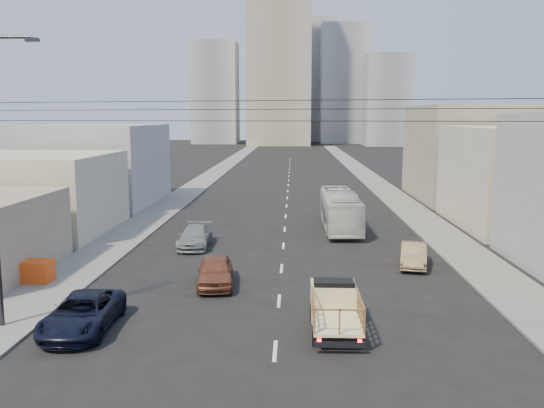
# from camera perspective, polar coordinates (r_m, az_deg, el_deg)

# --- Properties ---
(ground) EXTENTS (420.00, 420.00, 0.00)m
(ground) POSITION_cam_1_polar(r_m,az_deg,el_deg) (20.56, 0.12, -16.52)
(ground) COLOR black
(ground) RESTS_ON ground
(sidewalk_left) EXTENTS (3.50, 180.00, 0.12)m
(sidewalk_left) POSITION_cam_1_polar(r_m,az_deg,el_deg) (89.90, -5.83, 2.97)
(sidewalk_left) COLOR slate
(sidewalk_left) RESTS_ON ground
(sidewalk_right) EXTENTS (3.50, 180.00, 0.12)m
(sidewalk_right) POSITION_cam_1_polar(r_m,az_deg,el_deg) (89.73, 9.23, 2.89)
(sidewalk_right) COLOR slate
(sidewalk_right) RESTS_ON ground
(lane_dashes) EXTENTS (0.15, 104.00, 0.01)m
(lane_dashes) POSITION_cam_1_polar(r_m,az_deg,el_deg) (72.15, 1.59, 1.60)
(lane_dashes) COLOR silver
(lane_dashes) RESTS_ON ground
(flatbed_pickup) EXTENTS (1.95, 4.41, 1.90)m
(flatbed_pickup) POSITION_cam_1_polar(r_m,az_deg,el_deg) (24.09, 6.26, -9.94)
(flatbed_pickup) COLOR beige
(flatbed_pickup) RESTS_ON ground
(navy_pickup) EXTENTS (2.56, 5.36, 1.47)m
(navy_pickup) POSITION_cam_1_polar(r_m,az_deg,el_deg) (25.35, -18.26, -10.24)
(navy_pickup) COLOR black
(navy_pickup) RESTS_ON ground
(city_bus) EXTENTS (2.65, 10.91, 3.03)m
(city_bus) POSITION_cam_1_polar(r_m,az_deg,el_deg) (45.63, 6.77, -0.59)
(city_bus) COLOR silver
(city_bus) RESTS_ON ground
(sedan_brown) EXTENTS (2.30, 4.72, 1.55)m
(sedan_brown) POSITION_cam_1_polar(r_m,az_deg,el_deg) (30.40, -5.62, -6.64)
(sedan_brown) COLOR brown
(sedan_brown) RESTS_ON ground
(sedan_tan) EXTENTS (2.26, 4.37, 1.37)m
(sedan_tan) POSITION_cam_1_polar(r_m,az_deg,el_deg) (35.11, 13.85, -4.93)
(sedan_tan) COLOR #8D7253
(sedan_tan) RESTS_ON ground
(sedan_grey) EXTENTS (2.10, 4.94, 1.42)m
(sedan_grey) POSITION_cam_1_polar(r_m,az_deg,el_deg) (39.47, -7.64, -3.23)
(sedan_grey) COLOR gray
(sedan_grey) RESTS_ON ground
(overhead_wires) EXTENTS (23.01, 5.02, 0.72)m
(overhead_wires) POSITION_cam_1_polar(r_m,az_deg,el_deg) (20.13, 0.28, 9.27)
(overhead_wires) COLOR black
(overhead_wires) RESTS_ON ground
(crate_stack) EXTENTS (1.80, 1.20, 1.14)m
(crate_stack) POSITION_cam_1_polar(r_m,az_deg,el_deg) (33.08, -22.46, -6.15)
(crate_stack) COLOR #E54C15
(crate_stack) RESTS_ON sidewalk_left
(bldg_right_mid) EXTENTS (11.00, 14.00, 8.00)m
(bldg_right_mid) POSITION_cam_1_polar(r_m,az_deg,el_deg) (50.50, 24.05, 2.44)
(bldg_right_mid) COLOR #B9B195
(bldg_right_mid) RESTS_ON ground
(bldg_right_far) EXTENTS (12.00, 16.00, 10.00)m
(bldg_right_far) POSITION_cam_1_polar(r_m,az_deg,el_deg) (65.64, 19.33, 4.82)
(bldg_right_far) COLOR gray
(bldg_right_far) RESTS_ON ground
(bldg_left_mid) EXTENTS (11.00, 12.00, 6.00)m
(bldg_left_mid) POSITION_cam_1_polar(r_m,az_deg,el_deg) (47.27, -22.46, 0.95)
(bldg_left_mid) COLOR #B9B195
(bldg_left_mid) RESTS_ON ground
(bldg_left_far) EXTENTS (12.00, 16.00, 8.00)m
(bldg_left_far) POSITION_cam_1_polar(r_m,az_deg,el_deg) (61.22, -17.14, 3.75)
(bldg_left_far) COLOR #969598
(bldg_left_far) RESTS_ON ground
(high_rise_tower) EXTENTS (20.00, 20.00, 60.00)m
(high_rise_tower) POSITION_cam_1_polar(r_m,az_deg,el_deg) (189.87, 0.73, 14.97)
(high_rise_tower) COLOR tan
(high_rise_tower) RESTS_ON ground
(midrise_ne) EXTENTS (16.00, 16.00, 40.00)m
(midrise_ne) POSITION_cam_1_polar(r_m,az_deg,el_deg) (204.67, 7.12, 11.63)
(midrise_ne) COLOR gray
(midrise_ne) RESTS_ON ground
(midrise_nw) EXTENTS (15.00, 15.00, 34.00)m
(midrise_nw) POSITION_cam_1_polar(r_m,az_deg,el_deg) (200.57, -5.62, 10.86)
(midrise_nw) COLOR gray
(midrise_nw) RESTS_ON ground
(midrise_back) EXTENTS (18.00, 18.00, 44.00)m
(midrise_back) POSITION_cam_1_polar(r_m,az_deg,el_deg) (219.08, 3.59, 12.00)
(midrise_back) COLOR #969598
(midrise_back) RESTS_ON ground
(midrise_east) EXTENTS (14.00, 14.00, 28.00)m
(midrise_east) POSITION_cam_1_polar(r_m,az_deg,el_deg) (186.02, 11.37, 10.00)
(midrise_east) COLOR gray
(midrise_east) RESTS_ON ground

